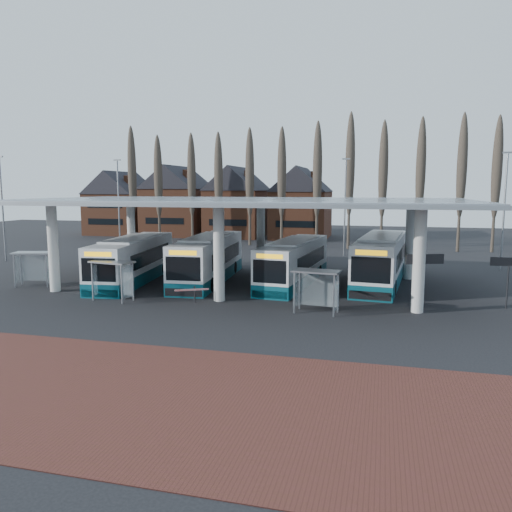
% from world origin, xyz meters
% --- Properties ---
extents(ground, '(140.00, 140.00, 0.00)m').
position_xyz_m(ground, '(0.00, 0.00, 0.00)').
color(ground, black).
rests_on(ground, ground).
extents(brick_strip, '(70.00, 10.00, 0.03)m').
position_xyz_m(brick_strip, '(0.00, -12.00, 0.01)').
color(brick_strip, '#512520').
rests_on(brick_strip, ground).
extents(station_canopy, '(32.00, 16.00, 6.34)m').
position_xyz_m(station_canopy, '(0.00, 8.00, 5.68)').
color(station_canopy, silver).
rests_on(station_canopy, ground).
extents(poplar_row, '(45.10, 1.10, 14.50)m').
position_xyz_m(poplar_row, '(0.00, 33.00, 8.78)').
color(poplar_row, '#473D33').
rests_on(poplar_row, ground).
extents(townhouse_row, '(36.80, 10.30, 12.25)m').
position_xyz_m(townhouse_row, '(-15.75, 44.00, 5.94)').
color(townhouse_row, brown).
rests_on(townhouse_row, ground).
extents(lamp_post_a, '(0.80, 0.16, 10.17)m').
position_xyz_m(lamp_post_a, '(-18.00, 22.00, 5.34)').
color(lamp_post_a, slate).
rests_on(lamp_post_a, ground).
extents(lamp_post_b, '(0.80, 0.16, 10.17)m').
position_xyz_m(lamp_post_b, '(6.00, 26.00, 5.34)').
color(lamp_post_b, slate).
rests_on(lamp_post_b, ground).
extents(lamp_post_c, '(0.80, 0.16, 10.17)m').
position_xyz_m(lamp_post_c, '(20.00, 20.00, 5.34)').
color(lamp_post_c, slate).
rests_on(lamp_post_c, ground).
extents(lamp_post_d, '(0.80, 0.16, 10.17)m').
position_xyz_m(lamp_post_d, '(-26.00, 14.00, 5.34)').
color(lamp_post_d, slate).
rests_on(lamp_post_d, ground).
extents(bus_0, '(4.22, 12.52, 3.41)m').
position_xyz_m(bus_0, '(-8.51, 7.24, 1.61)').
color(bus_0, white).
rests_on(bus_0, ground).
extents(bus_1, '(3.68, 12.72, 3.49)m').
position_xyz_m(bus_1, '(-3.01, 8.95, 1.64)').
color(bus_1, white).
rests_on(bus_1, ground).
extents(bus_2, '(3.60, 12.07, 3.30)m').
position_xyz_m(bus_2, '(3.58, 9.47, 1.56)').
color(bus_2, white).
rests_on(bus_2, ground).
extents(bus_3, '(4.02, 13.33, 3.65)m').
position_xyz_m(bus_3, '(9.90, 11.17, 1.72)').
color(bus_3, white).
rests_on(bus_3, ground).
extents(shelter_0, '(2.94, 1.98, 2.50)m').
position_xyz_m(shelter_0, '(-14.69, 3.86, 1.82)').
color(shelter_0, gray).
rests_on(shelter_0, ground).
extents(shelter_1, '(2.94, 1.85, 2.54)m').
position_xyz_m(shelter_1, '(-6.55, 1.02, 1.84)').
color(shelter_1, gray).
rests_on(shelter_1, ground).
extents(shelter_2, '(2.81, 1.66, 2.48)m').
position_xyz_m(shelter_2, '(6.38, 1.02, 1.80)').
color(shelter_2, gray).
rests_on(shelter_2, ground).
extents(info_sign_0, '(2.15, 0.92, 3.35)m').
position_xyz_m(info_sign_0, '(12.32, 2.76, 2.81)').
color(info_sign_0, black).
rests_on(info_sign_0, ground).
extents(info_sign_1, '(2.06, 0.18, 3.07)m').
position_xyz_m(info_sign_1, '(17.20, 4.77, 2.57)').
color(info_sign_1, black).
rests_on(info_sign_1, ground).
extents(barrier, '(1.90, 1.05, 1.05)m').
position_xyz_m(barrier, '(-1.33, 1.26, 0.81)').
color(barrier, black).
rests_on(barrier, ground).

